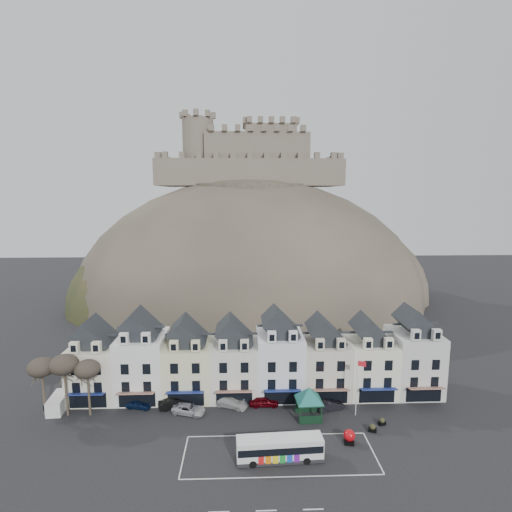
% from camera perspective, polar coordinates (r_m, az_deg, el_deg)
% --- Properties ---
extents(ground, '(300.00, 300.00, 0.00)m').
position_cam_1_polar(ground, '(50.45, 0.94, -27.34)').
color(ground, black).
rests_on(ground, ground).
extents(coach_bay_markings, '(22.00, 7.50, 0.01)m').
position_cam_1_polar(coach_bay_markings, '(51.59, 3.34, -26.43)').
color(coach_bay_markings, silver).
rests_on(coach_bay_markings, ground).
extents(townhouse_terrace, '(54.40, 9.35, 11.80)m').
position_cam_1_polar(townhouse_terrace, '(61.75, 0.30, -14.52)').
color(townhouse_terrace, '#EDE8CE').
rests_on(townhouse_terrace, ground).
extents(castle_hill, '(100.00, 76.00, 68.00)m').
position_cam_1_polar(castle_hill, '(113.62, -0.22, -6.30)').
color(castle_hill, '#3D392F').
rests_on(castle_hill, ground).
extents(castle, '(50.20, 22.20, 22.00)m').
position_cam_1_polar(castle, '(117.10, -0.72, 13.94)').
color(castle, '#6C6252').
rests_on(castle, ground).
extents(tree_left_far, '(3.61, 3.61, 8.24)m').
position_cam_1_polar(tree_left_far, '(62.15, -28.32, -13.87)').
color(tree_left_far, '#372D23').
rests_on(tree_left_far, ground).
extents(tree_left_mid, '(3.78, 3.78, 8.64)m').
position_cam_1_polar(tree_left_mid, '(60.78, -25.73, -13.84)').
color(tree_left_mid, '#372D23').
rests_on(tree_left_mid, ground).
extents(tree_left_near, '(3.43, 3.43, 7.84)m').
position_cam_1_polar(tree_left_near, '(59.93, -22.97, -14.70)').
color(tree_left_near, '#372D23').
rests_on(tree_left_near, ground).
extents(bus, '(9.83, 2.80, 2.75)m').
position_cam_1_polar(bus, '(49.94, 3.39, -25.65)').
color(bus, '#262628').
rests_on(bus, ground).
extents(bus_shelter, '(6.88, 6.88, 4.37)m').
position_cam_1_polar(bus_shelter, '(56.64, 7.57, -19.01)').
color(bus_shelter, black).
rests_on(bus_shelter, ground).
extents(red_buoy, '(1.40, 1.40, 1.73)m').
position_cam_1_polar(red_buoy, '(53.94, 13.18, -23.81)').
color(red_buoy, black).
rests_on(red_buoy, ground).
extents(flagpole, '(1.08, 0.53, 8.09)m').
position_cam_1_polar(flagpole, '(57.88, 14.29, -17.22)').
color(flagpole, silver).
rests_on(flagpole, ground).
extents(white_van, '(2.34, 4.69, 2.07)m').
position_cam_1_polar(white_van, '(65.27, -26.36, -18.26)').
color(white_van, silver).
rests_on(white_van, ground).
extents(planter_west, '(1.15, 0.86, 1.04)m').
position_cam_1_polar(planter_west, '(56.88, 16.30, -22.53)').
color(planter_west, black).
rests_on(planter_west, ground).
extents(planter_east, '(1.05, 0.70, 0.96)m').
position_cam_1_polar(planter_east, '(58.58, 17.57, -21.63)').
color(planter_east, black).
rests_on(planter_east, ground).
extents(car_navy, '(3.87, 2.24, 1.24)m').
position_cam_1_polar(car_navy, '(61.97, -16.44, -19.62)').
color(car_navy, '#0B193A').
rests_on(car_navy, ground).
extents(car_black, '(4.87, 3.00, 1.51)m').
position_cam_1_polar(car_black, '(60.89, -11.48, -19.82)').
color(car_black, black).
rests_on(car_black, ground).
extents(car_silver, '(4.95, 3.37, 1.28)m').
position_cam_1_polar(car_silver, '(59.24, -9.59, -20.76)').
color(car_silver, '#BBBCC3').
rests_on(car_silver, ground).
extents(car_white, '(5.27, 3.75, 1.42)m').
position_cam_1_polar(car_white, '(60.19, -3.60, -20.06)').
color(car_white, silver).
rests_on(car_white, ground).
extents(car_maroon, '(4.20, 1.72, 1.42)m').
position_cam_1_polar(car_maroon, '(60.23, 1.12, -20.02)').
color(car_maroon, '#4D040B').
rests_on(car_maroon, ground).
extents(car_charcoal, '(4.19, 2.42, 1.31)m').
position_cam_1_polar(car_charcoal, '(60.27, 10.55, -20.22)').
color(car_charcoal, black).
rests_on(car_charcoal, ground).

